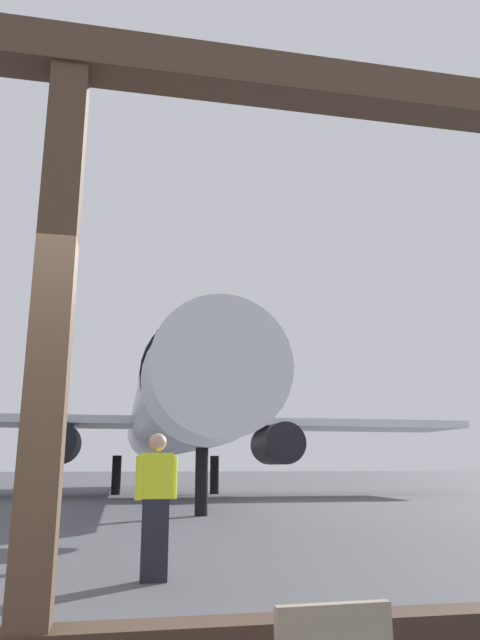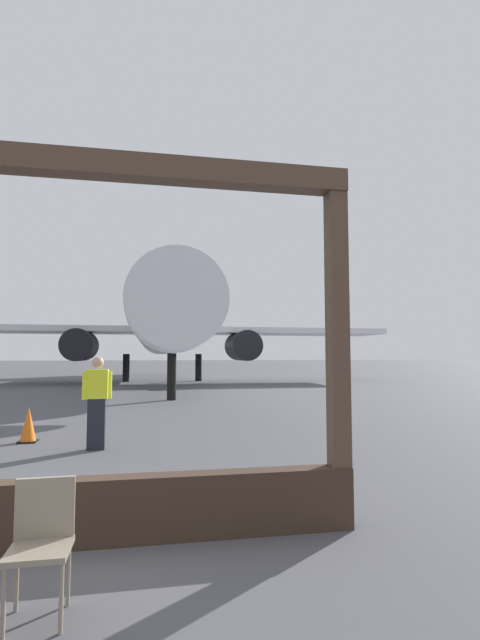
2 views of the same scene
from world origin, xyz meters
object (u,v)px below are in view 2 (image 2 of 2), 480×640
(cafe_chair_window_right, at_px, (42,534))
(traffic_cone, at_px, (28,425))
(ground_crew_worker, at_px, (97,401))
(airplane, at_px, (164,326))

(cafe_chair_window_right, xyz_separation_m, traffic_cone, (-1.71, 6.74, -0.20))
(traffic_cone, bearing_deg, cafe_chair_window_right, -75.79)
(cafe_chair_window_right, bearing_deg, ground_crew_worker, 92.63)
(cafe_chair_window_right, height_order, traffic_cone, cafe_chair_window_right)
(airplane, height_order, traffic_cone, airplane)
(cafe_chair_window_right, distance_m, ground_crew_worker, 5.72)
(cafe_chair_window_right, xyz_separation_m, airplane, (1.55, 26.77, 3.10))
(ground_crew_worker, bearing_deg, airplane, 85.07)
(airplane, bearing_deg, ground_crew_worker, -94.93)
(cafe_chair_window_right, relative_size, airplane, 0.03)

